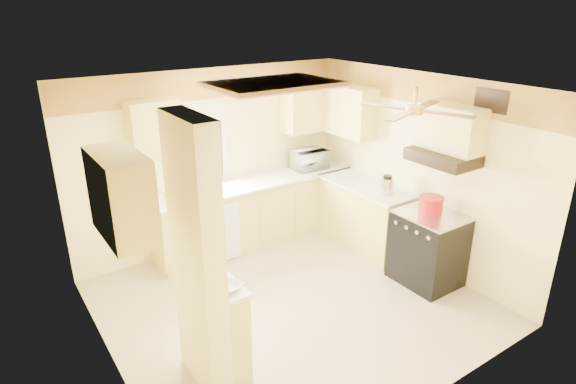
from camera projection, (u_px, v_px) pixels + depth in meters
floor at (291, 303)px, 5.64m from camera, size 4.00×4.00×0.00m
ceiling at (292, 87)px, 4.72m from camera, size 4.00×4.00×0.00m
wall_back at (213, 160)px, 6.64m from camera, size 4.00×0.00×4.00m
wall_front at (432, 283)px, 3.72m from camera, size 4.00×0.00×4.00m
wall_left at (101, 256)px, 4.13m from camera, size 0.00×3.80×3.80m
wall_right at (418, 171)px, 6.23m from camera, size 0.00×3.80×3.80m
wallpaper_border at (209, 84)px, 6.24m from camera, size 4.00×0.02×0.40m
partition_column at (198, 261)px, 4.05m from camera, size 0.20×0.70×2.50m
partition_ledge at (225, 330)px, 4.46m from camera, size 0.25×0.55×0.90m
ledge_top at (223, 286)px, 4.28m from camera, size 0.28×0.58×0.04m
lower_cabinets_back at (257, 212)px, 6.96m from camera, size 3.00×0.60×0.90m
lower_cabinets_right at (365, 217)px, 6.83m from camera, size 0.60×1.40×0.90m
countertop_back at (256, 182)px, 6.79m from camera, size 3.04×0.64×0.04m
countertop_right at (367, 186)px, 6.65m from camera, size 0.64×1.44×0.04m
dishwasher_panel at (220, 235)px, 6.34m from camera, size 0.58×0.02×0.80m
window at (195, 142)px, 6.39m from camera, size 0.92×0.02×1.02m
upper_cab_back_left at (153, 129)px, 5.84m from camera, size 0.60×0.35×0.70m
upper_cab_back_right at (311, 107)px, 7.10m from camera, size 0.90×0.35×0.70m
upper_cab_right at (346, 110)px, 6.88m from camera, size 0.35×1.00×0.70m
upper_cab_left_wall at (121, 196)px, 3.81m from camera, size 0.35×0.75×0.70m
upper_cab_over_stove at (451, 128)px, 5.46m from camera, size 0.35×0.76×0.52m
stove at (428, 248)px, 5.93m from camera, size 0.68×0.77×0.92m
range_hood at (443, 157)px, 5.54m from camera, size 0.50×0.76×0.14m
poster_menu at (205, 192)px, 3.89m from camera, size 0.02×0.42×0.57m
poster_nashville at (210, 262)px, 4.12m from camera, size 0.02×0.42×0.57m
ceiling_light_panel at (273, 85)px, 5.18m from camera, size 1.35×0.95×0.06m
ceiling_fan at (414, 109)px, 4.79m from camera, size 1.15×1.15×0.26m
vent_grate at (491, 101)px, 5.15m from camera, size 0.02×0.40×0.25m
microwave at (310, 159)px, 7.25m from camera, size 0.53×0.37×0.29m
bowl at (230, 286)px, 4.20m from camera, size 0.28×0.28×0.05m
dutch_oven at (431, 205)px, 5.78m from camera, size 0.30×0.30×0.20m
kettle at (387, 185)px, 6.26m from camera, size 0.17×0.17×0.26m
dish_rack at (180, 192)px, 6.18m from camera, size 0.37×0.28×0.20m
utensil_crock at (213, 183)px, 6.50m from camera, size 0.10×0.10×0.20m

